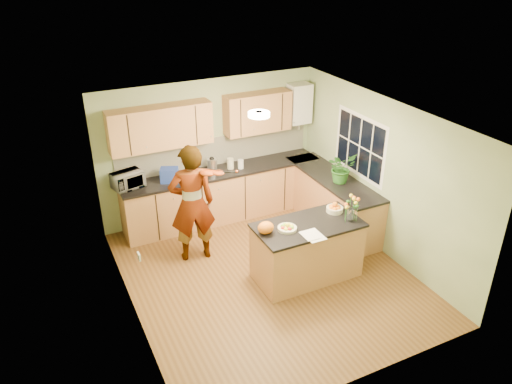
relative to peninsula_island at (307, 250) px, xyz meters
name	(u,v)px	position (x,y,z in m)	size (l,w,h in m)	color
floor	(267,275)	(-0.53, 0.25, -0.45)	(4.50, 4.50, 0.00)	brown
ceiling	(269,118)	(-0.53, 0.25, 2.05)	(4.00, 4.50, 0.02)	white
wall_back	(210,149)	(-0.53, 2.50, 0.80)	(4.00, 0.02, 2.50)	gray
wall_front	(366,294)	(-0.53, -2.00, 0.80)	(4.00, 0.02, 2.50)	gray
wall_left	(126,236)	(-2.53, 0.25, 0.80)	(0.02, 4.50, 2.50)	gray
wall_right	(382,176)	(1.47, 0.25, 0.80)	(0.02, 4.50, 2.50)	gray
back_counter	(223,194)	(-0.43, 2.20, 0.02)	(3.64, 0.62, 0.94)	#AA6D44
right_counter	(332,201)	(1.17, 1.10, 0.02)	(0.62, 2.24, 0.94)	#AA6D44
splashback	(216,151)	(-0.43, 2.49, 0.75)	(3.60, 0.02, 0.52)	white
upper_cabinets	(203,121)	(-0.70, 2.33, 1.40)	(3.20, 0.34, 0.70)	#AA6D44
boiler	(299,104)	(1.17, 2.34, 1.45)	(0.40, 0.30, 0.86)	white
window_right	(360,146)	(1.47, 0.85, 1.10)	(0.01, 1.30, 1.05)	white
light_switch	(139,257)	(-2.51, -0.35, 0.85)	(0.02, 0.09, 0.09)	white
ceiling_lamp	(259,114)	(-0.53, 0.55, 2.01)	(0.30, 0.30, 0.07)	#FFEABF
peninsula_island	(307,250)	(0.00, 0.00, 0.00)	(1.57, 0.80, 0.90)	#AA6D44
fruit_dish	(287,227)	(-0.35, 0.00, 0.49)	(0.27, 0.27, 0.10)	beige
orange_bowl	(335,208)	(0.55, 0.15, 0.51)	(0.25, 0.25, 0.15)	beige
flower_vase	(352,204)	(0.60, -0.18, 0.73)	(0.23, 0.23, 0.43)	silver
orange_bag	(266,228)	(-0.66, 0.05, 0.54)	(0.23, 0.20, 0.18)	orange
papers	(313,235)	(-0.10, -0.30, 0.45)	(0.25, 0.33, 0.01)	white
violinist	(192,204)	(-1.34, 1.22, 0.51)	(0.70, 0.46, 1.92)	#E0A789
violin	(208,173)	(-1.14, 1.00, 1.09)	(0.59, 0.23, 0.12)	#581605
microwave	(128,180)	(-2.07, 2.24, 0.62)	(0.49, 0.33, 0.27)	white
blue_box	(169,175)	(-1.39, 2.17, 0.61)	(0.29, 0.22, 0.24)	#213898
kettle	(212,164)	(-0.60, 2.23, 0.62)	(0.17, 0.17, 0.32)	silver
jar_cream	(230,164)	(-0.27, 2.21, 0.58)	(0.12, 0.12, 0.19)	beige
jar_white	(241,164)	(-0.10, 2.14, 0.57)	(0.10, 0.10, 0.16)	white
potted_plant	(341,167)	(1.17, 0.91, 0.75)	(0.47, 0.40, 0.52)	#2A6722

